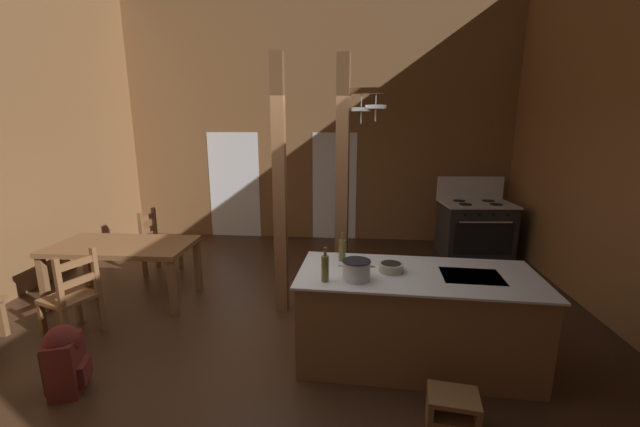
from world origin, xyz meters
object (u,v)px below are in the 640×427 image
object	(u,v)px
step_stool	(453,409)
bottle_tall_on_counter	(342,250)
stove_range	(475,229)
dining_table	(123,250)
backpack	(65,357)
ladderback_chair_by_post	(73,297)
bottle_short_on_counter	(325,268)
ladderback_chair_near_window	(158,243)
stockpot_on_counter	(356,270)
mixing_bowl_on_counter	(391,267)
kitchen_island	(415,318)

from	to	relation	value
step_stool	bottle_tall_on_counter	distance (m)	1.65
stove_range	dining_table	distance (m)	5.35
backpack	ladderback_chair_by_post	bearing A→B (deg)	122.88
dining_table	bottle_short_on_counter	xyz separation A→B (m)	(2.65, -1.29, 0.35)
ladderback_chair_near_window	bottle_tall_on_counter	bearing A→B (deg)	-31.34
backpack	stockpot_on_counter	bearing A→B (deg)	12.34
step_stool	dining_table	size ratio (longest dim) A/B	0.23
dining_table	step_stool	bearing A→B (deg)	-27.67
stockpot_on_counter	mixing_bowl_on_counter	bearing A→B (deg)	33.93
ladderback_chair_by_post	backpack	distance (m)	0.99
stockpot_on_counter	stove_range	bearing A→B (deg)	59.14
stockpot_on_counter	bottle_short_on_counter	distance (m)	0.28
ladderback_chair_near_window	bottle_tall_on_counter	xyz separation A→B (m)	(2.84, -1.73, 0.54)
bottle_tall_on_counter	stockpot_on_counter	bearing A→B (deg)	-73.25
ladderback_chair_near_window	mixing_bowl_on_counter	xyz separation A→B (m)	(3.30, -1.98, 0.47)
stove_range	ladderback_chair_by_post	size ratio (longest dim) A/B	1.39
kitchen_island	bottle_tall_on_counter	distance (m)	0.93
kitchen_island	bottle_short_on_counter	xyz separation A→B (m)	(-0.82, -0.26, 0.56)
dining_table	backpack	size ratio (longest dim) A/B	2.89
step_stool	kitchen_island	bearing A→B (deg)	100.24
backpack	mixing_bowl_on_counter	size ratio (longest dim) A/B	2.67
step_stool	mixing_bowl_on_counter	distance (m)	1.23
dining_table	bottle_tall_on_counter	bearing A→B (deg)	-15.27
dining_table	ladderback_chair_near_window	distance (m)	0.99
kitchen_island	bottle_tall_on_counter	xyz separation A→B (m)	(-0.70, 0.27, 0.56)
backpack	dining_table	bearing A→B (deg)	106.60
stove_range	ladderback_chair_near_window	bearing A→B (deg)	-167.01
stove_range	bottle_short_on_counter	distance (m)	4.13
ladderback_chair_by_post	mixing_bowl_on_counter	distance (m)	3.28
stockpot_on_counter	bottle_tall_on_counter	xyz separation A→B (m)	(-0.14, 0.47, 0.03)
stockpot_on_counter	bottle_tall_on_counter	size ratio (longest dim) A/B	1.11
kitchen_island	step_stool	xyz separation A→B (m)	(0.16, -0.87, -0.26)
stove_range	backpack	bearing A→B (deg)	-138.65
ladderback_chair_near_window	mixing_bowl_on_counter	world-z (taller)	mixing_bowl_on_counter
step_stool	stockpot_on_counter	xyz separation A→B (m)	(-0.71, 0.68, 0.79)
kitchen_island	dining_table	size ratio (longest dim) A/B	1.28
kitchen_island	ladderback_chair_near_window	distance (m)	4.06
mixing_bowl_on_counter	bottle_tall_on_counter	xyz separation A→B (m)	(-0.46, 0.25, 0.07)
step_stool	ladderback_chair_by_post	bearing A→B (deg)	164.94
ladderback_chair_near_window	bottle_tall_on_counter	distance (m)	3.37
stove_range	stockpot_on_counter	world-z (taller)	stove_range
stove_range	ladderback_chair_by_post	world-z (taller)	stove_range
ladderback_chair_near_window	bottle_short_on_counter	distance (m)	3.57
stove_range	ladderback_chair_near_window	distance (m)	5.11
bottle_tall_on_counter	stove_range	bearing A→B (deg)	53.40
step_stool	bottle_short_on_counter	xyz separation A→B (m)	(-0.98, 0.61, 0.83)
kitchen_island	dining_table	bearing A→B (deg)	163.47
step_stool	bottle_short_on_counter	world-z (taller)	bottle_short_on_counter
backpack	stockpot_on_counter	xyz separation A→B (m)	(2.40, 0.52, 0.65)
step_stool	bottle_short_on_counter	bearing A→B (deg)	148.09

